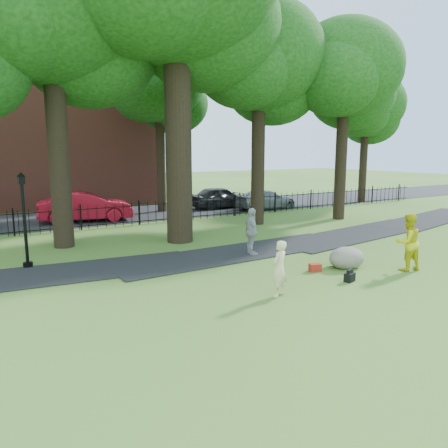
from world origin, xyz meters
TOP-DOWN VIEW (x-y plane):
  - ground at (0.00, 0.00)m, footprint 120.00×120.00m
  - footpath at (1.00, 3.90)m, footprint 36.07×3.85m
  - street at (0.00, 16.00)m, footprint 80.00×7.00m
  - iron_fence at (0.00, 12.00)m, footprint 44.00×0.04m
  - brick_building at (-4.00, 24.00)m, footprint 18.00×8.00m
  - tree_row at (0.52, 8.40)m, footprint 26.82×7.96m
  - woman at (-0.78, -0.86)m, footprint 0.66×0.56m
  - man at (4.42, -0.97)m, footprint 1.04×0.88m
  - pedestrian at (1.24, 3.37)m, footprint 0.70×1.13m
  - boulder at (2.99, 0.29)m, footprint 1.42×1.14m
  - lamppost at (-6.21, 5.80)m, footprint 0.32×0.32m
  - backpack at (1.86, -0.92)m, footprint 0.40×0.31m
  - red_bag at (1.74, 0.45)m, footprint 0.42×0.33m
  - red_sedan at (-2.16, 14.47)m, footprint 5.19×2.56m
  - grey_car at (7.05, 15.45)m, footprint 4.33×1.78m
  - silver_car at (9.40, 13.50)m, footprint 4.38×1.85m

SIDE VIEW (x-z plane):
  - ground at x=0.00m, z-range 0.00..0.00m
  - footpath at x=1.00m, z-range -0.01..0.01m
  - street at x=0.00m, z-range -0.01..0.01m
  - red_bag at x=1.74m, z-range 0.00..0.26m
  - backpack at x=1.86m, z-range 0.00..0.27m
  - boulder at x=2.99m, z-range 0.00..0.76m
  - iron_fence at x=0.00m, z-range 0.00..1.20m
  - silver_car at x=9.40m, z-range 0.00..1.26m
  - grey_car at x=7.05m, z-range 0.00..1.47m
  - woman at x=-0.78m, z-range 0.00..1.54m
  - red_sedan at x=-2.16m, z-range 0.00..1.64m
  - pedestrian at x=1.24m, z-range 0.00..1.79m
  - man at x=4.42m, z-range 0.00..1.88m
  - lamppost at x=-6.21m, z-range -0.03..3.16m
  - brick_building at x=-4.00m, z-range 0.00..12.00m
  - tree_row at x=0.52m, z-range 1.94..14.36m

